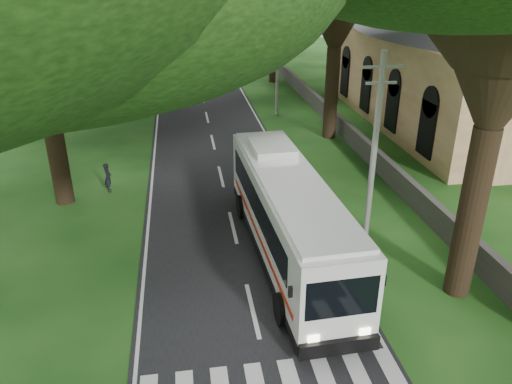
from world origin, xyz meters
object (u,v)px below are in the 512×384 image
object	(u,v)px
church	(462,57)
distant_car_c	(197,46)
pole_mid	(277,61)
pole_near	(374,149)
pedestrian	(108,177)
distant_car_b	(172,50)
pole_far	(243,30)
coach_bus	(288,214)

from	to	relation	value
church	distant_car_c	world-z (taller)	church
pole_mid	pole_near	bearing A→B (deg)	-90.00
church	distant_car_c	xyz separation A→B (m)	(-17.06, 36.35, -4.14)
pole_near	pedestrian	xyz separation A→B (m)	(-11.46, 6.99, -3.40)
distant_car_b	pedestrian	bearing A→B (deg)	-82.35
distant_car_c	pedestrian	world-z (taller)	pedestrian
pedestrian	pole_mid	bearing A→B (deg)	-51.07
pole_near	distant_car_c	xyz separation A→B (m)	(-4.70, 51.90, -3.41)
pole_near	distant_car_b	bearing A→B (deg)	99.16
pole_near	distant_car_b	xyz separation A→B (m)	(-8.11, 50.31, -3.52)
pole_far	pole_near	bearing A→B (deg)	-90.00
pole_near	distant_car_b	world-z (taller)	pole_near
distant_car_b	pole_far	bearing A→B (deg)	-39.75
pole_far	distant_car_c	world-z (taller)	pole_far
pole_far	pedestrian	bearing A→B (deg)	-109.14
distant_car_b	distant_car_c	world-z (taller)	distant_car_c
church	pole_mid	world-z (taller)	church
pole_far	distant_car_b	xyz separation A→B (m)	(-8.11, 10.31, -3.52)
pole_mid	pedestrian	bearing A→B (deg)	-131.36
pole_mid	coach_bus	world-z (taller)	pole_mid
pole_mid	pole_far	xyz separation A→B (m)	(0.00, 20.00, 0.00)
pole_far	distant_car_c	xyz separation A→B (m)	(-4.70, 11.90, -3.41)
distant_car_b	distant_car_c	xyz separation A→B (m)	(3.41, 1.58, 0.11)
pole_mid	distant_car_b	xyz separation A→B (m)	(-8.11, 30.31, -3.52)
distant_car_b	distant_car_c	size ratio (longest dim) A/B	0.75
coach_bus	distant_car_c	bearing A→B (deg)	88.73
pole_far	distant_car_c	distance (m)	13.24
pole_far	pole_mid	bearing A→B (deg)	-90.00
church	pole_far	size ratio (longest dim) A/B	3.00
church	pole_far	bearing A→B (deg)	116.82
pole_near	church	bearing A→B (deg)	51.50
pole_far	pedestrian	distance (m)	35.11
church	coach_bus	size ratio (longest dim) A/B	1.99
coach_bus	pedestrian	world-z (taller)	coach_bus
pole_far	coach_bus	world-z (taller)	pole_far
distant_car_c	coach_bus	bearing A→B (deg)	100.89
pole_far	distant_car_b	bearing A→B (deg)	128.19
coach_bus	distant_car_b	bearing A→B (deg)	92.59
pole_near	pole_far	xyz separation A→B (m)	(0.00, 40.00, 0.00)
pole_far	distant_car_b	distance (m)	13.59
pole_near	distant_car_c	size ratio (longest dim) A/B	1.57
distant_car_b	pedestrian	xyz separation A→B (m)	(-3.34, -43.33, 0.12)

